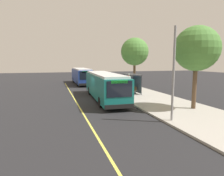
# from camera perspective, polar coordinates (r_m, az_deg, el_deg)

# --- Properties ---
(ground_plane) EXTENTS (120.00, 120.00, 0.00)m
(ground_plane) POSITION_cam_1_polar(r_m,az_deg,el_deg) (22.00, -4.91, -3.37)
(ground_plane) COLOR #232326
(sidewalk_curb) EXTENTS (44.00, 6.40, 0.15)m
(sidewalk_curb) POSITION_cam_1_polar(r_m,az_deg,el_deg) (23.94, 9.29, -2.36)
(sidewalk_curb) COLOR #A8A399
(sidewalk_curb) RESTS_ON ground_plane
(lane_stripe_center) EXTENTS (36.00, 0.14, 0.01)m
(lane_stripe_center) POSITION_cam_1_polar(r_m,az_deg,el_deg) (21.66, -10.62, -3.63)
(lane_stripe_center) COLOR #E0D64C
(lane_stripe_center) RESTS_ON ground_plane
(transit_bus_main) EXTENTS (12.28, 3.13, 2.95)m
(transit_bus_main) POSITION_cam_1_polar(r_m,az_deg,el_deg) (21.80, -2.26, 0.86)
(transit_bus_main) COLOR #146B66
(transit_bus_main) RESTS_ON ground_plane
(transit_bus_second) EXTENTS (11.32, 2.64, 2.95)m
(transit_bus_second) POSITION_cam_1_polar(r_m,az_deg,el_deg) (37.67, -8.90, 3.64)
(transit_bus_second) COLOR navy
(transit_bus_second) RESTS_ON ground_plane
(bus_shelter) EXTENTS (2.90, 1.60, 2.48)m
(bus_shelter) POSITION_cam_1_polar(r_m,az_deg,el_deg) (25.38, 6.18, 2.46)
(bus_shelter) COLOR #333338
(bus_shelter) RESTS_ON sidewalk_curb
(waiting_bench) EXTENTS (1.60, 0.48, 0.95)m
(waiting_bench) POSITION_cam_1_polar(r_m,az_deg,el_deg) (25.17, 6.01, -0.52)
(waiting_bench) COLOR brown
(waiting_bench) RESTS_ON sidewalk_curb
(route_sign_post) EXTENTS (0.44, 0.08, 2.80)m
(route_sign_post) POSITION_cam_1_polar(r_m,az_deg,el_deg) (21.69, 4.88, 1.70)
(route_sign_post) COLOR #333338
(route_sign_post) RESTS_ON sidewalk_curb
(pedestrian_commuter) EXTENTS (0.24, 0.40, 1.69)m
(pedestrian_commuter) POSITION_cam_1_polar(r_m,az_deg,el_deg) (23.36, 5.12, 0.05)
(pedestrian_commuter) COLOR #282D47
(pedestrian_commuter) RESTS_ON sidewalk_curb
(street_tree_near_shelter) EXTENTS (3.80, 3.80, 7.05)m
(street_tree_near_shelter) POSITION_cam_1_polar(r_m,az_deg,el_deg) (18.21, 23.45, 10.43)
(street_tree_near_shelter) COLOR brown
(street_tree_near_shelter) RESTS_ON sidewalk_curb
(street_tree_upstreet) EXTENTS (4.08, 4.08, 7.58)m
(street_tree_upstreet) POSITION_cam_1_polar(r_m,az_deg,el_deg) (29.60, 6.63, 10.44)
(street_tree_upstreet) COLOR brown
(street_tree_upstreet) RESTS_ON sidewalk_curb
(utility_pole) EXTENTS (0.16, 0.16, 6.40)m
(utility_pole) POSITION_cam_1_polar(r_m,az_deg,el_deg) (13.86, 17.50, 3.81)
(utility_pole) COLOR gray
(utility_pole) RESTS_ON sidewalk_curb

